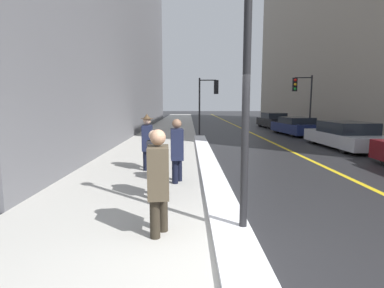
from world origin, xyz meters
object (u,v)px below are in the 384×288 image
pedestrian_with_shoulder_bag (177,148)px  parked_car_navy (296,126)px  lamp_post (247,54)px  parked_car_silver (345,136)px  pedestrian_nearside (154,161)px  pedestrian_in_fedora (147,140)px  traffic_light_near (210,94)px  traffic_light_far (301,92)px  pedestrian_in_glasses (158,178)px  parked_car_black (273,121)px

pedestrian_with_shoulder_bag → parked_car_navy: (7.42, 12.03, -0.36)m
lamp_post → parked_car_silver: 11.41m
pedestrian_nearside → parked_car_navy: (7.87, 13.30, -0.26)m
pedestrian_with_shoulder_bag → pedestrian_in_fedora: bearing=-151.9°
traffic_light_near → pedestrian_nearside: bearing=-95.7°
traffic_light_far → pedestrian_in_glasses: size_ratio=2.34×
traffic_light_far → parked_car_silver: (-0.27, -6.49, -2.26)m
pedestrian_in_glasses → pedestrian_in_fedora: size_ratio=0.96×
pedestrian_in_glasses → parked_car_navy: bearing=149.0°
pedestrian_in_fedora → parked_car_navy: size_ratio=0.41×
pedestrian_in_glasses → pedestrian_in_fedora: (-0.81, 4.71, 0.02)m
traffic_light_far → parked_car_silver: traffic_light_far is taller
lamp_post → parked_car_black: bearing=73.1°
lamp_post → pedestrian_with_shoulder_bag: lamp_post is taller
traffic_light_near → parked_car_black: traffic_light_near is taller
parked_car_navy → parked_car_black: size_ratio=0.98×
parked_car_navy → parked_car_black: 6.00m
traffic_light_far → parked_car_navy: bearing=54.2°
traffic_light_far → pedestrian_in_fedora: (-8.84, -11.02, -1.89)m
lamp_post → pedestrian_with_shoulder_bag: 3.82m
pedestrian_with_shoulder_bag → parked_car_navy: size_ratio=0.39×
lamp_post → parked_car_silver: bearing=55.0°
traffic_light_near → pedestrian_in_glasses: size_ratio=2.23×
parked_car_black → parked_car_navy: bearing=174.9°
traffic_light_far → parked_car_black: traffic_light_far is taller
parked_car_navy → parked_car_black: (0.20, 6.00, 0.04)m
parked_car_silver → pedestrian_with_shoulder_bag: bearing=127.3°
parked_car_navy → parked_car_black: bearing=-7.7°
pedestrian_in_fedora → parked_car_black: bearing=148.0°
traffic_light_far → pedestrian_in_glasses: (-8.03, -15.73, -1.91)m
pedestrian_in_glasses → parked_car_navy: 17.01m
lamp_post → parked_car_black: size_ratio=1.06×
traffic_light_near → parked_car_navy: bearing=0.1°
pedestrian_with_shoulder_bag → parked_car_silver: size_ratio=0.35×
pedestrian_in_fedora → pedestrian_nearside: bearing=6.1°
pedestrian_in_glasses → pedestrian_nearside: size_ratio=1.12×
traffic_light_near → parked_car_navy: (5.70, -0.33, -2.14)m
lamp_post → parked_car_black: (6.44, 21.14, -2.20)m
lamp_post → traffic_light_far: lamp_post is taller
lamp_post → traffic_light_far: 17.02m
parked_car_black → pedestrian_in_fedora: bearing=149.2°
traffic_light_near → lamp_post: bearing=-88.7°
traffic_light_near → parked_car_black: 8.45m
pedestrian_nearside → pedestrian_in_fedora: 2.85m
pedestrian_nearside → pedestrian_with_shoulder_bag: bearing=155.9°
traffic_light_far → parked_car_navy: (-0.44, -0.51, -2.27)m
pedestrian_with_shoulder_bag → parked_car_black: pedestrian_with_shoulder_bag is taller
traffic_light_far → pedestrian_nearside: bearing=63.9°
traffic_light_far → pedestrian_with_shoulder_bag: size_ratio=2.35×
traffic_light_near → traffic_light_far: traffic_light_far is taller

